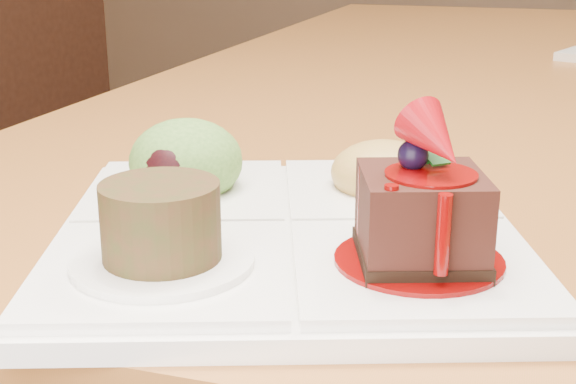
% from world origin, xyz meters
% --- Properties ---
extents(dining_table, '(1.00, 1.80, 0.75)m').
position_xyz_m(dining_table, '(0.00, 0.00, 0.68)').
color(dining_table, brown).
rests_on(dining_table, ground).
extents(chair_left, '(0.53, 0.53, 1.00)m').
position_xyz_m(chair_left, '(-0.96, 0.27, 0.56)').
color(chair_left, black).
rests_on(chair_left, ground).
extents(sampler_plate, '(0.34, 0.34, 0.10)m').
position_xyz_m(sampler_plate, '(-0.16, -0.75, 0.77)').
color(sampler_plate, white).
rests_on(sampler_plate, dining_table).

